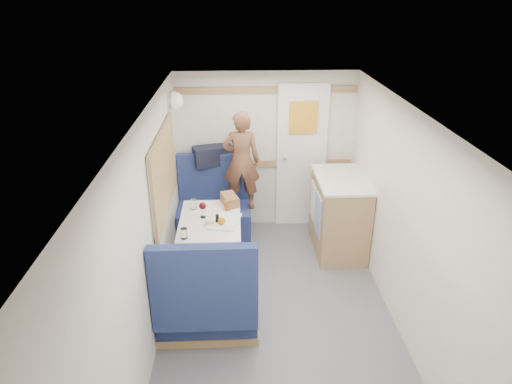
{
  "coord_description": "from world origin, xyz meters",
  "views": [
    {
      "loc": [
        -0.37,
        -3.15,
        2.91
      ],
      "look_at": [
        -0.18,
        0.9,
        1.06
      ],
      "focal_mm": 32.0,
      "sensor_mm": 36.0,
      "label": 1
    }
  ],
  "objects_px": {
    "cheese_block": "(210,222)",
    "tumbler_left": "(184,233)",
    "person": "(241,161)",
    "wine_glass": "(203,207)",
    "galley_counter": "(339,214)",
    "bread_loaf": "(230,200)",
    "tumbler_mid": "(193,205)",
    "dome_light": "(174,101)",
    "orange_fruit": "(222,221)",
    "bench_far": "(215,217)",
    "duffel_bag": "(213,155)",
    "pepper_grinder": "(217,219)",
    "beer_glass": "(227,205)",
    "tray": "(225,221)",
    "bench_near": "(207,306)",
    "dinette_table": "(211,232)"
  },
  "relations": [
    {
      "from": "cheese_block",
      "to": "tumbler_left",
      "type": "xyz_separation_m",
      "value": [
        -0.23,
        -0.26,
        0.02
      ]
    },
    {
      "from": "person",
      "to": "cheese_block",
      "type": "xyz_separation_m",
      "value": [
        -0.33,
        -0.93,
        -0.29
      ]
    },
    {
      "from": "person",
      "to": "wine_glass",
      "type": "distance_m",
      "value": 0.89
    },
    {
      "from": "galley_counter",
      "to": "bread_loaf",
      "type": "bearing_deg",
      "value": -170.82
    },
    {
      "from": "wine_glass",
      "to": "tumbler_mid",
      "type": "relative_size",
      "value": 1.58
    },
    {
      "from": "dome_light",
      "to": "wine_glass",
      "type": "relative_size",
      "value": 1.19
    },
    {
      "from": "dome_light",
      "to": "orange_fruit",
      "type": "bearing_deg",
      "value": -62.63
    },
    {
      "from": "bench_far",
      "to": "duffel_bag",
      "type": "height_order",
      "value": "duffel_bag"
    },
    {
      "from": "orange_fruit",
      "to": "tumbler_left",
      "type": "xyz_separation_m",
      "value": [
        -0.35,
        -0.23,
        -0.0
      ]
    },
    {
      "from": "bread_loaf",
      "to": "pepper_grinder",
      "type": "bearing_deg",
      "value": -105.41
    },
    {
      "from": "dome_light",
      "to": "beer_glass",
      "type": "height_order",
      "value": "dome_light"
    },
    {
      "from": "bench_far",
      "to": "tumbler_mid",
      "type": "relative_size",
      "value": 9.88
    },
    {
      "from": "orange_fruit",
      "to": "bread_loaf",
      "type": "bearing_deg",
      "value": 81.23
    },
    {
      "from": "dome_light",
      "to": "galley_counter",
      "type": "relative_size",
      "value": 0.22
    },
    {
      "from": "galley_counter",
      "to": "orange_fruit",
      "type": "distance_m",
      "value": 1.54
    },
    {
      "from": "wine_glass",
      "to": "duffel_bag",
      "type": "bearing_deg",
      "value": 86.24
    },
    {
      "from": "bench_far",
      "to": "beer_glass",
      "type": "height_order",
      "value": "bench_far"
    },
    {
      "from": "person",
      "to": "tray",
      "type": "bearing_deg",
      "value": 80.35
    },
    {
      "from": "galley_counter",
      "to": "bench_far",
      "type": "bearing_deg",
      "value": 167.9
    },
    {
      "from": "orange_fruit",
      "to": "wine_glass",
      "type": "bearing_deg",
      "value": 135.84
    },
    {
      "from": "galley_counter",
      "to": "tumbler_left",
      "type": "xyz_separation_m",
      "value": [
        -1.69,
        -0.92,
        0.31
      ]
    },
    {
      "from": "duffel_bag",
      "to": "tumbler_left",
      "type": "height_order",
      "value": "duffel_bag"
    },
    {
      "from": "bench_far",
      "to": "wine_glass",
      "type": "relative_size",
      "value": 6.25
    },
    {
      "from": "duffel_bag",
      "to": "wine_glass",
      "type": "distance_m",
      "value": 1.09
    },
    {
      "from": "bench_far",
      "to": "bench_near",
      "type": "relative_size",
      "value": 1.0
    },
    {
      "from": "bench_near",
      "to": "galley_counter",
      "type": "bearing_deg",
      "value": 43.94
    },
    {
      "from": "dome_light",
      "to": "bench_far",
      "type": "bearing_deg",
      "value": 2.12
    },
    {
      "from": "duffel_bag",
      "to": "tray",
      "type": "relative_size",
      "value": 1.27
    },
    {
      "from": "dome_light",
      "to": "tumbler_left",
      "type": "bearing_deg",
      "value": -82.33
    },
    {
      "from": "bench_far",
      "to": "person",
      "type": "distance_m",
      "value": 0.82
    },
    {
      "from": "bench_near",
      "to": "tumbler_left",
      "type": "bearing_deg",
      "value": 114.69
    },
    {
      "from": "dome_light",
      "to": "galley_counter",
      "type": "distance_m",
      "value": 2.28
    },
    {
      "from": "cheese_block",
      "to": "beer_glass",
      "type": "relative_size",
      "value": 0.88
    },
    {
      "from": "bench_far",
      "to": "pepper_grinder",
      "type": "xyz_separation_m",
      "value": [
        0.08,
        -0.96,
        0.47
      ]
    },
    {
      "from": "bench_near",
      "to": "bread_loaf",
      "type": "xyz_separation_m",
      "value": [
        0.2,
        1.21,
        0.47
      ]
    },
    {
      "from": "person",
      "to": "beer_glass",
      "type": "height_order",
      "value": "person"
    },
    {
      "from": "dinette_table",
      "to": "pepper_grinder",
      "type": "relative_size",
      "value": 9.32
    },
    {
      "from": "galley_counter",
      "to": "bench_near",
      "type": "bearing_deg",
      "value": -136.06
    },
    {
      "from": "tumbler_mid",
      "to": "beer_glass",
      "type": "relative_size",
      "value": 1.04
    },
    {
      "from": "orange_fruit",
      "to": "tray",
      "type": "bearing_deg",
      "value": 71.01
    },
    {
      "from": "wine_glass",
      "to": "beer_glass",
      "type": "bearing_deg",
      "value": 33.48
    },
    {
      "from": "bench_near",
      "to": "pepper_grinder",
      "type": "distance_m",
      "value": 0.91
    },
    {
      "from": "dinette_table",
      "to": "galley_counter",
      "type": "height_order",
      "value": "galley_counter"
    },
    {
      "from": "bench_near",
      "to": "wine_glass",
      "type": "height_order",
      "value": "bench_near"
    },
    {
      "from": "cheese_block",
      "to": "tumbler_mid",
      "type": "height_order",
      "value": "tumbler_mid"
    },
    {
      "from": "galley_counter",
      "to": "orange_fruit",
      "type": "xyz_separation_m",
      "value": [
        -1.34,
        -0.69,
        0.31
      ]
    },
    {
      "from": "tumbler_left",
      "to": "wine_glass",
      "type": "bearing_deg",
      "value": 70.05
    },
    {
      "from": "orange_fruit",
      "to": "beer_glass",
      "type": "height_order",
      "value": "beer_glass"
    },
    {
      "from": "tray",
      "to": "pepper_grinder",
      "type": "height_order",
      "value": "pepper_grinder"
    },
    {
      "from": "tray",
      "to": "duffel_bag",
      "type": "bearing_deg",
      "value": 97.27
    }
  ]
}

